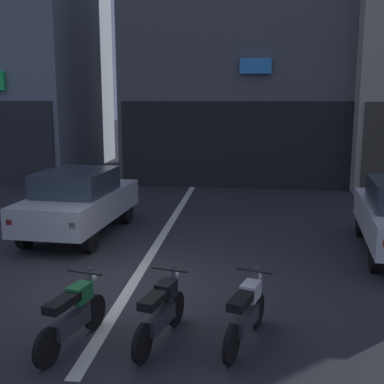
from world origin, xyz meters
TOP-DOWN VIEW (x-y plane):
  - ground_plane at (0.00, 0.00)m, footprint 120.00×120.00m
  - lane_centre_line at (0.00, 6.00)m, footprint 0.20×18.00m
  - building_mid_block at (1.69, 14.33)m, footprint 9.10×8.49m
  - car_silver_crossing_near at (-2.04, 3.27)m, footprint 2.04×4.21m
  - motorcycle_green_row_leftmost at (-0.28, -2.14)m, footprint 0.59×1.64m
  - motorcycle_black_row_left_mid at (0.90, -1.89)m, footprint 0.59×1.64m
  - motorcycle_white_row_centre at (2.08, -1.80)m, footprint 0.66×1.61m

SIDE VIEW (x-z plane):
  - ground_plane at x=0.00m, z-range 0.00..0.00m
  - lane_centre_line at x=0.00m, z-range 0.00..0.01m
  - motorcycle_green_row_leftmost at x=-0.28m, z-range -0.03..0.95m
  - motorcycle_black_row_left_mid at x=0.90m, z-range -0.03..0.95m
  - motorcycle_white_row_centre at x=2.08m, z-range -0.03..0.95m
  - car_silver_crossing_near at x=-2.04m, z-range 0.07..1.71m
  - building_mid_block at x=1.69m, z-range -0.01..10.33m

